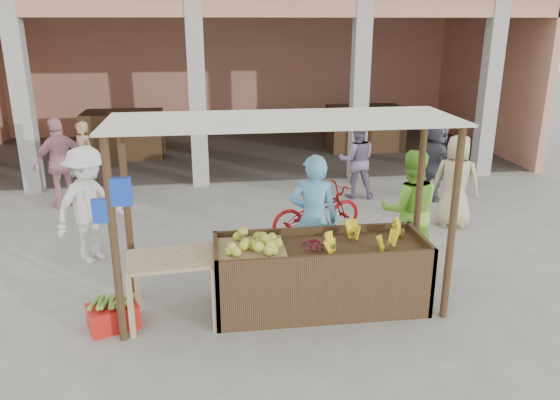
{
  "coord_description": "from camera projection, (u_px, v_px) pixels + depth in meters",
  "views": [
    {
      "loc": [
        -0.8,
        -6.02,
        3.44
      ],
      "look_at": [
        0.16,
        1.2,
        1.04
      ],
      "focal_mm": 35.0,
      "sensor_mm": 36.0,
      "label": 1
    }
  ],
  "objects": [
    {
      "name": "red_crate",
      "position": [
        113.0,
        316.0,
        6.39
      ],
      "size": [
        0.65,
        0.57,
        0.29
      ],
      "primitive_type": "cube",
      "rotation": [
        0.0,
        0.0,
        0.36
      ],
      "color": "red",
      "rests_on": "ground"
    },
    {
      "name": "shopper_e",
      "position": [
        84.0,
        155.0,
        11.46
      ],
      "size": [
        0.71,
        0.7,
        1.52
      ],
      "primitive_type": "imported",
      "rotation": [
        0.0,
        0.0,
        -0.74
      ],
      "color": "tan",
      "rests_on": "ground"
    },
    {
      "name": "banana_heap",
      "position": [
        367.0,
        238.0,
        6.68
      ],
      "size": [
        1.12,
        0.61,
        0.2
      ],
      "primitive_type": null,
      "color": "yellow",
      "rests_on": "fruit_stall"
    },
    {
      "name": "fruit_stall",
      "position": [
        320.0,
        277.0,
        6.78
      ],
      "size": [
        2.6,
        0.95,
        0.8
      ],
      "primitive_type": "cube",
      "color": "#503A20",
      "rests_on": "ground"
    },
    {
      "name": "motorcycle",
      "position": [
        317.0,
        210.0,
        9.04
      ],
      "size": [
        1.12,
        1.82,
        0.9
      ],
      "primitive_type": "imported",
      "rotation": [
        0.0,
        0.0,
        1.9
      ],
      "color": "maroon",
      "rests_on": "ground"
    },
    {
      "name": "shopper_f",
      "position": [
        357.0,
        157.0,
        10.93
      ],
      "size": [
        0.88,
        0.58,
        1.69
      ],
      "primitive_type": "imported",
      "rotation": [
        0.0,
        0.0,
        3.01
      ],
      "color": "gray",
      "rests_on": "ground"
    },
    {
      "name": "shopper_d",
      "position": [
        436.0,
        157.0,
        10.83
      ],
      "size": [
        0.94,
        1.7,
        1.73
      ],
      "primitive_type": "imported",
      "rotation": [
        0.0,
        0.0,
        1.75
      ],
      "color": "#4C4D58",
      "rests_on": "ground"
    },
    {
      "name": "produce_sacks",
      "position": [
        359.0,
        169.0,
        12.19
      ],
      "size": [
        0.73,
        0.68,
        0.56
      ],
      "color": "maroon",
      "rests_on": "ground"
    },
    {
      "name": "berry_heap",
      "position": [
        314.0,
        244.0,
        6.6
      ],
      "size": [
        0.43,
        0.35,
        0.14
      ],
      "primitive_type": "ellipsoid",
      "color": "maroon",
      "rests_on": "fruit_stall"
    },
    {
      "name": "vendor_blue",
      "position": [
        314.0,
        215.0,
        7.31
      ],
      "size": [
        0.83,
        0.7,
        1.91
      ],
      "primitive_type": "imported",
      "rotation": [
        0.0,
        0.0,
        2.86
      ],
      "color": "#5FB7E4",
      "rests_on": "ground"
    },
    {
      "name": "plantain_bundle",
      "position": [
        112.0,
        302.0,
        6.33
      ],
      "size": [
        0.42,
        0.29,
        0.08
      ],
      "primitive_type": null,
      "color": "#679937",
      "rests_on": "red_crate"
    },
    {
      "name": "market_building",
      "position": [
        238.0,
        50.0,
        14.41
      ],
      "size": [
        14.4,
        6.4,
        4.2
      ],
      "color": "tan",
      "rests_on": "ground"
    },
    {
      "name": "shopper_a",
      "position": [
        88.0,
        201.0,
        7.94
      ],
      "size": [
        1.26,
        1.31,
        1.89
      ],
      "primitive_type": "imported",
      "rotation": [
        0.0,
        0.0,
        0.84
      ],
      "color": "silver",
      "rests_on": "ground"
    },
    {
      "name": "vendor_green",
      "position": [
        410.0,
        207.0,
        7.74
      ],
      "size": [
        0.97,
        0.67,
        1.85
      ],
      "primitive_type": "imported",
      "rotation": [
        0.0,
        0.0,
        2.96
      ],
      "color": "#81CE35",
      "rests_on": "ground"
    },
    {
      "name": "melon_tray",
      "position": [
        250.0,
        245.0,
        6.5
      ],
      "size": [
        0.83,
        0.72,
        0.21
      ],
      "color": "#93794B",
      "rests_on": "fruit_stall"
    },
    {
      "name": "shopper_c",
      "position": [
        456.0,
        176.0,
        9.36
      ],
      "size": [
        1.02,
        0.88,
        1.79
      ],
      "primitive_type": "imported",
      "rotation": [
        0.0,
        0.0,
        2.69
      ],
      "color": "tan",
      "rests_on": "ground"
    },
    {
      "name": "side_table",
      "position": [
        173.0,
        268.0,
        6.34
      ],
      "size": [
        1.09,
        0.78,
        0.84
      ],
      "rotation": [
        0.0,
        0.0,
        0.09
      ],
      "color": "tan",
      "rests_on": "ground"
    },
    {
      "name": "papaya_pile",
      "position": [
        172.0,
        249.0,
        6.27
      ],
      "size": [
        0.7,
        0.4,
        0.2
      ],
      "primitive_type": null,
      "color": "#539430",
      "rests_on": "side_table"
    },
    {
      "name": "ground",
      "position": [
        280.0,
        309.0,
        6.85
      ],
      "size": [
        60.0,
        60.0,
        0.0
      ],
      "primitive_type": "plane",
      "color": "gray",
      "rests_on": "ground"
    },
    {
      "name": "shopper_b",
      "position": [
        61.0,
        160.0,
        10.31
      ],
      "size": [
        1.23,
        1.1,
        1.86
      ],
      "primitive_type": "imported",
      "rotation": [
        0.0,
        0.0,
        3.76
      ],
      "color": "#D28D9A",
      "rests_on": "ground"
    },
    {
      "name": "stall_awning",
      "position": [
        278.0,
        154.0,
        6.28
      ],
      "size": [
        4.09,
        1.35,
        2.39
      ],
      "color": "#503A20",
      "rests_on": "ground"
    }
  ]
}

